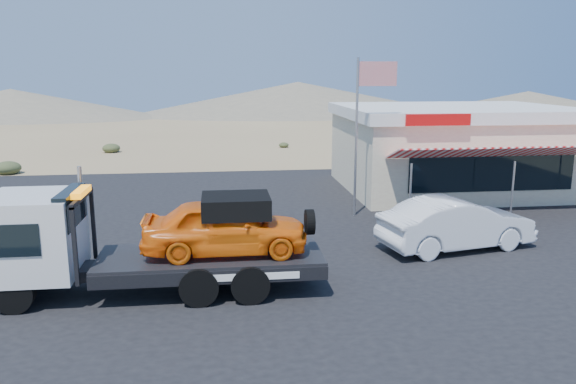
{
  "coord_description": "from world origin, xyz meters",
  "views": [
    {
      "loc": [
        -0.45,
        -16.23,
        5.5
      ],
      "look_at": [
        1.81,
        2.23,
        1.5
      ],
      "focal_mm": 35.0,
      "sensor_mm": 36.0,
      "label": 1
    }
  ],
  "objects_px": {
    "tow_truck": "(150,237)",
    "white_sedan": "(456,224)",
    "jerky_store": "(453,147)",
    "flagpole": "(363,119)"
  },
  "relations": [
    {
      "from": "tow_truck",
      "to": "jerky_store",
      "type": "height_order",
      "value": "jerky_store"
    },
    {
      "from": "white_sedan",
      "to": "jerky_store",
      "type": "relative_size",
      "value": 0.47
    },
    {
      "from": "white_sedan",
      "to": "jerky_store",
      "type": "height_order",
      "value": "jerky_store"
    },
    {
      "from": "white_sedan",
      "to": "flagpole",
      "type": "xyz_separation_m",
      "value": [
        -1.93,
        4.51,
        2.94
      ]
    },
    {
      "from": "jerky_store",
      "to": "tow_truck",
      "type": "bearing_deg",
      "value": -138.06
    },
    {
      "from": "tow_truck",
      "to": "white_sedan",
      "type": "xyz_separation_m",
      "value": [
        9.11,
        2.46,
        -0.63
      ]
    },
    {
      "from": "jerky_store",
      "to": "flagpole",
      "type": "distance_m",
      "value": 7.36
    },
    {
      "from": "tow_truck",
      "to": "flagpole",
      "type": "xyz_separation_m",
      "value": [
        7.18,
        6.97,
        2.31
      ]
    },
    {
      "from": "flagpole",
      "to": "jerky_store",
      "type": "bearing_deg",
      "value": 38.79
    },
    {
      "from": "tow_truck",
      "to": "white_sedan",
      "type": "relative_size",
      "value": 1.65
    }
  ]
}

